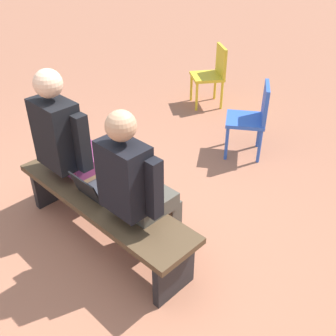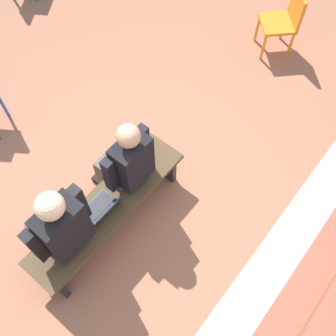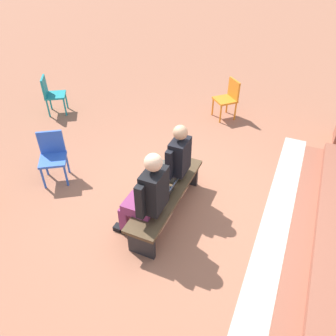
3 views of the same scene
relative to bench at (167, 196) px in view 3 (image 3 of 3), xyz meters
The scene contains 10 objects.
ground_plane 0.41m from the bench, 140.45° to the left, with size 60.00×60.00×0.00m, color #9E6047.
concrete_strip 1.56m from the bench, 90.00° to the left, with size 5.87×0.40×0.01m, color #B7B2A8.
brick_steps 2.09m from the bench, 90.00° to the left, with size 5.07×0.60×0.30m.
bench is the anchor object (origin of this frame).
person_student 0.51m from the bench, 169.58° to the right, with size 0.54×0.68×1.33m.
person_adult 0.61m from the bench, ahead, with size 0.58×0.73×1.40m.
laptop 0.16m from the bench, 11.70° to the left, with size 0.32×0.29×0.21m.
plastic_chair_near_bench_right 3.29m from the bench, behind, with size 0.59×0.59×0.84m.
plastic_chair_near_bench_left 4.10m from the bench, 117.69° to the right, with size 0.58×0.58×0.84m.
plastic_chair_far_right 2.06m from the bench, 91.38° to the right, with size 0.58×0.58×0.84m.
Camera 3 is at (3.33, 1.30, 3.54)m, focal length 35.00 mm.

